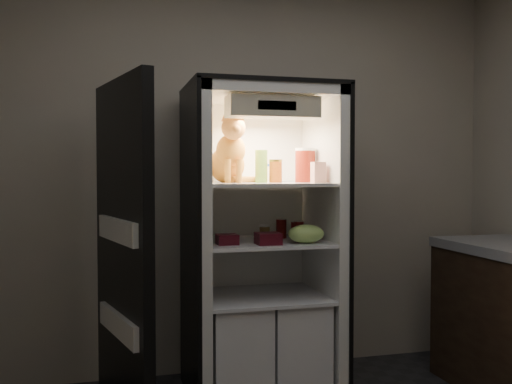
{
  "coord_description": "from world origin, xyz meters",
  "views": [
    {
      "loc": [
        -0.92,
        -1.98,
        1.35
      ],
      "look_at": [
        -0.04,
        1.32,
        1.23
      ],
      "focal_mm": 40.0,
      "sensor_mm": 36.0,
      "label": 1
    }
  ],
  "objects_px": {
    "mayo_tub": "(271,173)",
    "salsa_jar": "(276,171)",
    "tabby_cat": "(229,156)",
    "soda_can_c": "(299,230)",
    "pepper_jar": "(305,165)",
    "soda_can_b": "(296,230)",
    "parmesan_shaker": "(261,166)",
    "condiment_jar": "(265,232)",
    "grape_bag": "(306,234)",
    "berry_box_right": "(268,239)",
    "refrigerator": "(260,263)",
    "soda_can_a": "(281,228)",
    "cream_carton": "(318,172)",
    "berry_box_left": "(227,239)"
  },
  "relations": [
    {
      "from": "soda_can_b",
      "to": "berry_box_left",
      "type": "height_order",
      "value": "soda_can_b"
    },
    {
      "from": "refrigerator",
      "to": "salsa_jar",
      "type": "relative_size",
      "value": 13.41
    },
    {
      "from": "parmesan_shaker",
      "to": "grape_bag",
      "type": "bearing_deg",
      "value": -40.95
    },
    {
      "from": "salsa_jar",
      "to": "berry_box_left",
      "type": "distance_m",
      "value": 0.53
    },
    {
      "from": "salsa_jar",
      "to": "cream_carton",
      "type": "relative_size",
      "value": 1.14
    },
    {
      "from": "refrigerator",
      "to": "berry_box_right",
      "type": "distance_m",
      "value": 0.31
    },
    {
      "from": "cream_carton",
      "to": "berry_box_right",
      "type": "distance_m",
      "value": 0.5
    },
    {
      "from": "pepper_jar",
      "to": "soda_can_b",
      "type": "bearing_deg",
      "value": -146.8
    },
    {
      "from": "parmesan_shaker",
      "to": "grape_bag",
      "type": "distance_m",
      "value": 0.49
    },
    {
      "from": "salsa_jar",
      "to": "soda_can_a",
      "type": "xyz_separation_m",
      "value": [
        0.06,
        0.08,
        -0.36
      ]
    },
    {
      "from": "pepper_jar",
      "to": "mayo_tub",
      "type": "bearing_deg",
      "value": 149.28
    },
    {
      "from": "mayo_tub",
      "to": "grape_bag",
      "type": "distance_m",
      "value": 0.51
    },
    {
      "from": "mayo_tub",
      "to": "salsa_jar",
      "type": "height_order",
      "value": "salsa_jar"
    },
    {
      "from": "cream_carton",
      "to": "mayo_tub",
      "type": "bearing_deg",
      "value": 123.13
    },
    {
      "from": "salsa_jar",
      "to": "berry_box_right",
      "type": "height_order",
      "value": "salsa_jar"
    },
    {
      "from": "tabby_cat",
      "to": "mayo_tub",
      "type": "relative_size",
      "value": 3.71
    },
    {
      "from": "parmesan_shaker",
      "to": "soda_can_b",
      "type": "distance_m",
      "value": 0.45
    },
    {
      "from": "refrigerator",
      "to": "parmesan_shaker",
      "type": "bearing_deg",
      "value": -96.1
    },
    {
      "from": "tabby_cat",
      "to": "berry_box_right",
      "type": "distance_m",
      "value": 0.57
    },
    {
      "from": "grape_bag",
      "to": "condiment_jar",
      "type": "bearing_deg",
      "value": 129.05
    },
    {
      "from": "mayo_tub",
      "to": "soda_can_a",
      "type": "relative_size",
      "value": 0.95
    },
    {
      "from": "pepper_jar",
      "to": "berry_box_right",
      "type": "bearing_deg",
      "value": -141.63
    },
    {
      "from": "pepper_jar",
      "to": "soda_can_b",
      "type": "xyz_separation_m",
      "value": [
        -0.08,
        -0.05,
        -0.4
      ]
    },
    {
      "from": "soda_can_a",
      "to": "soda_can_c",
      "type": "distance_m",
      "value": 0.13
    },
    {
      "from": "soda_can_c",
      "to": "condiment_jar",
      "type": "height_order",
      "value": "soda_can_c"
    },
    {
      "from": "salsa_jar",
      "to": "pepper_jar",
      "type": "distance_m",
      "value": 0.22
    },
    {
      "from": "condiment_jar",
      "to": "berry_box_right",
      "type": "distance_m",
      "value": 0.24
    },
    {
      "from": "parmesan_shaker",
      "to": "condiment_jar",
      "type": "relative_size",
      "value": 2.22
    },
    {
      "from": "refrigerator",
      "to": "condiment_jar",
      "type": "xyz_separation_m",
      "value": [
        0.03,
        -0.01,
        0.19
      ]
    },
    {
      "from": "soda_can_a",
      "to": "grape_bag",
      "type": "distance_m",
      "value": 0.28
    },
    {
      "from": "parmesan_shaker",
      "to": "pepper_jar",
      "type": "distance_m",
      "value": 0.3
    },
    {
      "from": "mayo_tub",
      "to": "pepper_jar",
      "type": "relative_size",
      "value": 0.54
    },
    {
      "from": "refrigerator",
      "to": "tabby_cat",
      "type": "bearing_deg",
      "value": 178.6
    },
    {
      "from": "tabby_cat",
      "to": "soda_can_c",
      "type": "bearing_deg",
      "value": -11.45
    },
    {
      "from": "refrigerator",
      "to": "condiment_jar",
      "type": "bearing_deg",
      "value": -27.76
    },
    {
      "from": "refrigerator",
      "to": "condiment_jar",
      "type": "height_order",
      "value": "refrigerator"
    },
    {
      "from": "soda_can_b",
      "to": "parmesan_shaker",
      "type": "bearing_deg",
      "value": -179.56
    },
    {
      "from": "cream_carton",
      "to": "salsa_jar",
      "type": "bearing_deg",
      "value": 146.51
    },
    {
      "from": "berry_box_right",
      "to": "berry_box_left",
      "type": "bearing_deg",
      "value": 165.94
    },
    {
      "from": "soda_can_a",
      "to": "grape_bag",
      "type": "relative_size",
      "value": 0.56
    },
    {
      "from": "mayo_tub",
      "to": "berry_box_left",
      "type": "xyz_separation_m",
      "value": [
        -0.35,
        -0.3,
        -0.38
      ]
    },
    {
      "from": "tabby_cat",
      "to": "cream_carton",
      "type": "bearing_deg",
      "value": -22.65
    },
    {
      "from": "berry_box_right",
      "to": "refrigerator",
      "type": "bearing_deg",
      "value": 85.66
    },
    {
      "from": "cream_carton",
      "to": "berry_box_right",
      "type": "xyz_separation_m",
      "value": [
        -0.32,
        -0.05,
        -0.38
      ]
    },
    {
      "from": "pepper_jar",
      "to": "condiment_jar",
      "type": "distance_m",
      "value": 0.49
    },
    {
      "from": "pepper_jar",
      "to": "soda_can_c",
      "type": "xyz_separation_m",
      "value": [
        -0.07,
        -0.07,
        -0.4
      ]
    },
    {
      "from": "cream_carton",
      "to": "berry_box_right",
      "type": "relative_size",
      "value": 0.92
    },
    {
      "from": "pepper_jar",
      "to": "soda_can_a",
      "type": "bearing_deg",
      "value": 168.46
    },
    {
      "from": "soda_can_a",
      "to": "condiment_jar",
      "type": "xyz_separation_m",
      "value": [
        -0.12,
        -0.04,
        -0.02
      ]
    },
    {
      "from": "berry_box_right",
      "to": "soda_can_b",
      "type": "bearing_deg",
      "value": 39.95
    }
  ]
}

